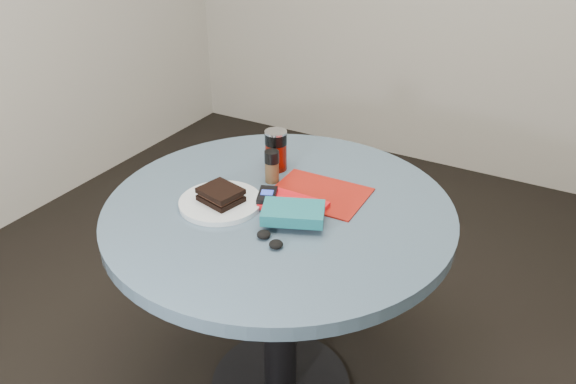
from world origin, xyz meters
The scene contains 10 objects.
table centered at (0.00, 0.00, 0.59)m, with size 1.00×1.00×0.75m.
plate centered at (-0.14, -0.08, 0.76)m, with size 0.24×0.24×0.02m, color silver.
sandwich centered at (-0.14, -0.08, 0.78)m, with size 0.13×0.12×0.04m.
soda_can centered at (-0.12, 0.19, 0.82)m, with size 0.07×0.07×0.13m.
pepper_grinder centered at (-0.09, 0.11, 0.80)m, with size 0.06×0.06×0.10m.
magazine centered at (0.07, 0.11, 0.75)m, with size 0.27×0.21×0.00m, color maroon.
red_book centered at (0.05, 0.00, 0.76)m, with size 0.17×0.12×0.01m, color red.
novel centered at (0.08, -0.07, 0.79)m, with size 0.17×0.11×0.03m, color #155E68.
mp3_player centered at (-0.03, -0.01, 0.78)m, with size 0.08×0.10×0.02m.
headphones centered at (0.08, -0.18, 0.76)m, with size 0.10×0.07×0.02m.
Camera 1 is at (0.70, -1.18, 1.58)m, focal length 35.00 mm.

